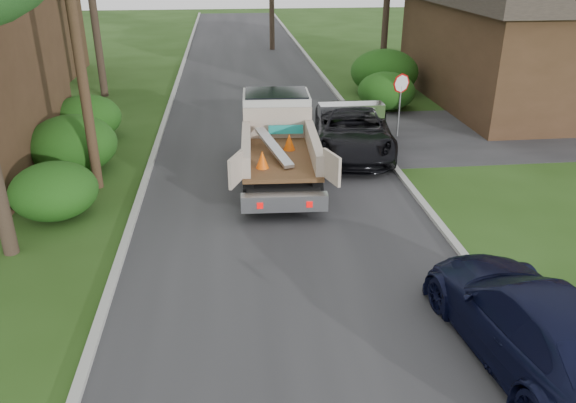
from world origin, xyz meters
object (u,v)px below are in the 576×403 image
(house_right, at_px, (535,33))
(flatbed_truck, at_px, (278,133))
(house_left_far, at_px, (3,22))
(utility_pole, at_px, (73,13))
(navy_suv, at_px, (534,324))
(black_pickup, at_px, (353,130))
(stop_sign, at_px, (401,92))

(house_right, height_order, flatbed_truck, house_right)
(house_left_far, relative_size, house_right, 0.58)
(house_left_far, distance_m, flatbed_truck, 21.22)
(house_right, bearing_deg, utility_pole, -153.99)
(navy_suv, bearing_deg, black_pickup, -91.71)
(stop_sign, xyz_separation_m, navy_suv, (-1.40, -13.05, -1.00))
(house_left_far, xyz_separation_m, flatbed_truck, (13.69, -16.11, -1.77))
(utility_pole, bearing_deg, house_right, 26.01)
(stop_sign, distance_m, black_pickup, 2.85)
(stop_sign, relative_size, navy_suv, 0.46)
(stop_sign, bearing_deg, flatbed_truck, -148.12)
(house_left_far, relative_size, navy_suv, 1.41)
(black_pickup, xyz_separation_m, navy_suv, (0.76, -11.46, -0.05))
(stop_sign, height_order, house_left_far, house_left_far)
(stop_sign, distance_m, house_right, 9.37)
(house_right, distance_m, navy_suv, 20.40)
(house_left_far, xyz_separation_m, house_right, (26.50, -8.00, 0.11))
(house_left_far, height_order, black_pickup, house_left_far)
(house_right, relative_size, flatbed_truck, 2.04)
(house_right, distance_m, black_pickup, 12.17)
(utility_pole, distance_m, black_pickup, 9.87)
(stop_sign, bearing_deg, house_right, 32.66)
(house_left_far, distance_m, black_pickup, 22.17)
(flatbed_truck, bearing_deg, black_pickup, 30.90)
(utility_pole, xyz_separation_m, house_left_far, (-8.02, 17.02, -2.12))
(stop_sign, height_order, utility_pole, utility_pole)
(flatbed_truck, height_order, navy_suv, flatbed_truck)
(house_right, height_order, navy_suv, house_right)
(house_left_far, xyz_separation_m, black_pickup, (16.54, -14.59, -2.23))
(stop_sign, relative_size, house_left_far, 0.33)
(house_right, relative_size, navy_suv, 2.42)
(utility_pole, height_order, house_left_far, utility_pole)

